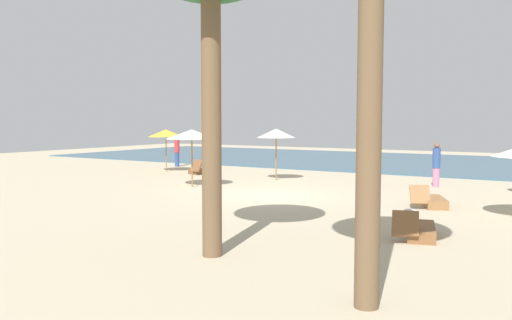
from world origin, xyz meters
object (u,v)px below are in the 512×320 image
Objects in this scene: lounger_0 at (419,231)px; umbrella_0 at (276,133)px; lounger_1 at (203,170)px; lounger_2 at (432,201)px; person_0 at (436,164)px; umbrella_4 at (192,134)px; person_1 at (177,150)px; dog at (409,214)px; umbrella_3 at (166,133)px.

umbrella_0 is at bearing 135.11° from lounger_0.
lounger_2 is at bearing -19.60° from lounger_1.
lounger_0 is at bearing -34.61° from lounger_1.
person_0 reaches higher than lounger_1.
person_0 is (-1.69, 9.48, 0.73)m from lounger_0.
umbrella_4 is 5.56m from lounger_1.
lounger_1 is at bearing -33.31° from person_1.
dog is at bearing -82.93° from person_0.
umbrella_3 is 1.23× the size of lounger_2.
lounger_0 is 2.65× the size of dog.
dog is at bearing -14.84° from umbrella_4.
umbrella_3 is 14.97m from lounger_2.
umbrella_3 reaches higher than person_1.
umbrella_0 is at bearing -169.79° from person_0.
person_1 is at bearing 149.50° from dog.
lounger_0 is 0.97× the size of person_1.
lounger_2 is at bearing -23.07° from person_1.
person_1 is (-3.64, 2.39, 0.78)m from lounger_1.
umbrella_4 reaches higher than lounger_1.
umbrella_4 is 9.43m from person_1.
person_0 is at bearing 100.10° from lounger_0.
person_1 is (-15.73, 6.70, 0.79)m from lounger_2.
lounger_1 is at bearing 173.01° from umbrella_0.
person_0 is (-0.97, 4.95, 0.73)m from lounger_2.
person_0 is at bearing 31.20° from umbrella_4.
umbrella_3 is 0.95× the size of umbrella_4.
lounger_0 is (15.00, -8.64, -1.82)m from umbrella_3.
umbrella_0 is 1.05× the size of umbrella_3.
lounger_0 is at bearing -29.94° from umbrella_3.
umbrella_0 reaches higher than dog.
umbrella_3 is at bearing 163.96° from lounger_2.
umbrella_4 is at bearing -40.05° from umbrella_3.
umbrella_4 is at bearing -179.43° from lounger_2.
lounger_1 is 11.16m from person_0.
person_1 reaches higher than dog.
umbrella_0 is 11.90m from lounger_0.
dog is at bearing -25.02° from umbrella_3.
lounger_2 is at bearing -78.94° from person_0.
lounger_1 reaches higher than lounger_2.
lounger_0 is 2.13m from dog.
umbrella_4 is 1.33× the size of lounger_1.
umbrella_3 reaches higher than lounger_1.
person_0 is at bearing 3.61° from umbrella_3.
person_1 is (-6.44, 6.79, -1.14)m from umbrella_4.
umbrella_3 reaches higher than lounger_2.
dog is at bearing -39.79° from umbrella_0.
umbrella_0 is 4.20m from umbrella_4.
umbrella_0 reaches higher than lounger_0.
lounger_1 is 4.43m from person_1.
umbrella_0 is at bearing 153.71° from lounger_2.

